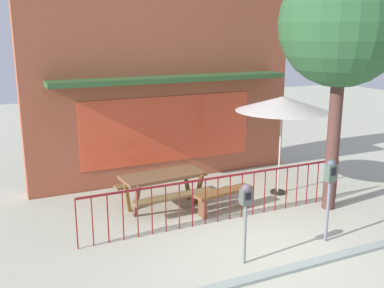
% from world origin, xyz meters
% --- Properties ---
extents(ground, '(40.00, 40.00, 0.00)m').
position_xyz_m(ground, '(0.00, 0.00, 0.00)').
color(ground, '#B0B19C').
extents(pub_storefront, '(7.06, 1.23, 5.74)m').
position_xyz_m(pub_storefront, '(0.00, 4.81, 2.85)').
color(pub_storefront, brown).
rests_on(pub_storefront, ground).
extents(patio_fence_front, '(5.95, 0.04, 0.97)m').
position_xyz_m(patio_fence_front, '(-0.00, 1.65, 0.66)').
color(patio_fence_front, maroon).
rests_on(patio_fence_front, ground).
extents(picnic_table_left, '(1.90, 1.49, 0.79)m').
position_xyz_m(picnic_table_left, '(-0.87, 2.83, 0.61)').
color(picnic_table_left, brown).
rests_on(picnic_table_left, ground).
extents(patio_umbrella, '(2.14, 2.14, 2.34)m').
position_xyz_m(patio_umbrella, '(1.97, 2.52, 2.16)').
color(patio_umbrella, black).
rests_on(patio_umbrella, ground).
extents(patio_bench, '(1.43, 0.53, 0.48)m').
position_xyz_m(patio_bench, '(0.24, 2.08, 0.35)').
color(patio_bench, brown).
rests_on(patio_bench, ground).
extents(parking_meter_near, '(0.18, 0.17, 1.40)m').
position_xyz_m(parking_meter_near, '(-0.53, -0.03, 1.08)').
color(parking_meter_near, slate).
rests_on(parking_meter_near, ground).
extents(parking_meter_far, '(0.18, 0.17, 1.57)m').
position_xyz_m(parking_meter_far, '(1.27, 0.04, 1.21)').
color(parking_meter_far, slate).
rests_on(parking_meter_far, ground).
extents(street_tree, '(2.56, 2.56, 5.22)m').
position_xyz_m(street_tree, '(2.42, 1.28, 3.91)').
color(street_tree, '#50302A').
rests_on(street_tree, ground).
extents(curb_edge, '(9.88, 0.20, 0.11)m').
position_xyz_m(curb_edge, '(0.00, -0.55, 0.00)').
color(curb_edge, gray).
rests_on(curb_edge, ground).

